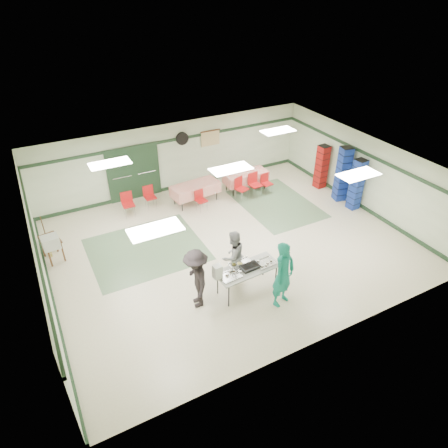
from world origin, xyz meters
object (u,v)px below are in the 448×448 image
office_printer (50,242)px  broom (45,235)px  printer_table (51,242)px  chair_a (254,182)px  chair_b (240,186)px  crate_stack_blue_a (343,174)px  volunteer_dark (196,279)px  volunteer_teal (283,274)px  crate_stack_red (322,167)px  chair_d (200,198)px  crate_stack_blue_b (357,185)px  chair_c (266,181)px  chair_loose_a (149,194)px  volunteer_grey (233,256)px  dining_table_b (195,189)px  chair_loose_b (127,202)px  dining_table_a (246,177)px

office_printer → broom: size_ratio=0.33×
printer_table → office_printer: office_printer is taller
chair_a → chair_b: (-0.62, -0.01, -0.03)m
broom → crate_stack_blue_a: bearing=-12.3°
volunteer_dark → chair_b: size_ratio=1.93×
chair_b → printer_table: 6.96m
volunteer_teal → crate_stack_blue_a: bearing=15.4°
volunteer_dark → crate_stack_red: (7.22, 3.84, 0.02)m
chair_d → crate_stack_blue_b: bearing=-34.8°
chair_a → crate_stack_blue_a: crate_stack_blue_a is taller
chair_c → chair_loose_a: bearing=160.7°
chair_a → chair_b: bearing=176.7°
printer_table → volunteer_teal: bearing=-54.8°
volunteer_teal → chair_d: volunteer_teal is taller
chair_loose_a → crate_stack_blue_a: bearing=-25.2°
volunteer_teal → crate_stack_blue_b: crate_stack_blue_b is taller
chair_a → chair_c: bearing=-5.7°
volunteer_grey → broom: volunteer_grey is taller
dining_table_b → chair_loose_b: size_ratio=2.11×
chair_a → office_printer: bearing=-175.6°
chair_a → volunteer_teal: bearing=-118.4°
volunteer_grey → dining_table_b: (0.88, 4.52, -0.21)m
dining_table_b → chair_c: bearing=-17.5°
dining_table_a → broom: bearing=-172.5°
chair_c → crate_stack_blue_a: 2.91m
dining_table_a → printer_table: size_ratio=2.05×
chair_a → broom: broom is taller
crate_stack_blue_b → chair_d: bearing=153.3°
volunteer_grey → chair_a: size_ratio=1.66×
printer_table → office_printer: size_ratio=1.82×
volunteer_grey → volunteer_dark: (-1.35, -0.50, 0.08)m
dining_table_a → volunteer_grey: bearing=-123.4°
dining_table_b → chair_loose_b: 2.54m
dining_table_b → printer_table: 5.44m
chair_d → office_printer: size_ratio=1.66×
volunteer_teal → chair_loose_a: 6.65m
chair_b → chair_loose_a: 3.43m
crate_stack_red → chair_b: bearing=169.6°
chair_b → chair_c: (1.15, -0.01, -0.06)m
chair_a → chair_loose_b: chair_a is taller
chair_loose_b → volunteer_dark: bearing=-83.5°
chair_d → chair_loose_a: bearing=138.2°
chair_b → office_printer: bearing=171.7°
chair_c → printer_table: 8.11m
chair_a → chair_loose_a: size_ratio=1.12×
dining_table_b → chair_d: (-0.07, -0.58, -0.10)m
crate_stack_blue_b → chair_loose_b: bearing=155.6°
office_printer → volunteer_grey: bearing=-37.7°
chair_a → crate_stack_blue_b: bearing=-47.1°
chair_b → crate_stack_blue_b: size_ratio=0.46×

